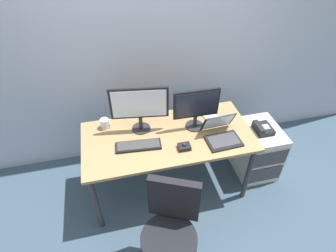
{
  "coord_description": "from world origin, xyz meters",
  "views": [
    {
      "loc": [
        -0.46,
        -1.92,
        2.54
      ],
      "look_at": [
        0.0,
        0.0,
        0.86
      ],
      "focal_mm": 30.17,
      "sensor_mm": 36.0,
      "label": 1
    }
  ],
  "objects_px": {
    "monitor_side": "(196,107)",
    "coffee_mug": "(105,123)",
    "file_cabinet": "(256,150)",
    "laptop": "(222,134)",
    "desk_phone": "(262,128)",
    "paper_notepad": "(213,118)",
    "office_chair": "(170,236)",
    "monitor_main": "(139,106)",
    "keyboard": "(139,146)",
    "trackball_mouse": "(184,147)"
  },
  "relations": [
    {
      "from": "trackball_mouse",
      "to": "monitor_main",
      "type": "bearing_deg",
      "value": 133.03
    },
    {
      "from": "trackball_mouse",
      "to": "file_cabinet",
      "type": "bearing_deg",
      "value": 13.53
    },
    {
      "from": "monitor_side",
      "to": "monitor_main",
      "type": "bearing_deg",
      "value": 170.7
    },
    {
      "from": "monitor_side",
      "to": "laptop",
      "type": "relative_size",
      "value": 1.32
    },
    {
      "from": "trackball_mouse",
      "to": "coffee_mug",
      "type": "relative_size",
      "value": 1.1
    },
    {
      "from": "monitor_main",
      "to": "trackball_mouse",
      "type": "bearing_deg",
      "value": -46.97
    },
    {
      "from": "office_chair",
      "to": "trackball_mouse",
      "type": "relative_size",
      "value": 8.58
    },
    {
      "from": "laptop",
      "to": "coffee_mug",
      "type": "bearing_deg",
      "value": 158.78
    },
    {
      "from": "office_chair",
      "to": "file_cabinet",
      "type": "bearing_deg",
      "value": 35.0
    },
    {
      "from": "monitor_main",
      "to": "keyboard",
      "type": "relative_size",
      "value": 1.27
    },
    {
      "from": "coffee_mug",
      "to": "paper_notepad",
      "type": "distance_m",
      "value": 1.07
    },
    {
      "from": "file_cabinet",
      "to": "trackball_mouse",
      "type": "height_order",
      "value": "trackball_mouse"
    },
    {
      "from": "monitor_main",
      "to": "trackball_mouse",
      "type": "relative_size",
      "value": 4.84
    },
    {
      "from": "monitor_side",
      "to": "coffee_mug",
      "type": "height_order",
      "value": "monitor_side"
    },
    {
      "from": "monitor_side",
      "to": "paper_notepad",
      "type": "relative_size",
      "value": 2.1
    },
    {
      "from": "office_chair",
      "to": "coffee_mug",
      "type": "relative_size",
      "value": 9.44
    },
    {
      "from": "monitor_main",
      "to": "paper_notepad",
      "type": "distance_m",
      "value": 0.78
    },
    {
      "from": "desk_phone",
      "to": "paper_notepad",
      "type": "height_order",
      "value": "paper_notepad"
    },
    {
      "from": "file_cabinet",
      "to": "monitor_side",
      "type": "relative_size",
      "value": 1.36
    },
    {
      "from": "office_chair",
      "to": "keyboard",
      "type": "height_order",
      "value": "office_chair"
    },
    {
      "from": "office_chair",
      "to": "monitor_side",
      "type": "xyz_separation_m",
      "value": [
        0.46,
        0.89,
        0.55
      ]
    },
    {
      "from": "desk_phone",
      "to": "monitor_main",
      "type": "relative_size",
      "value": 0.38
    },
    {
      "from": "monitor_side",
      "to": "keyboard",
      "type": "distance_m",
      "value": 0.64
    },
    {
      "from": "monitor_main",
      "to": "keyboard",
      "type": "height_order",
      "value": "monitor_main"
    },
    {
      "from": "office_chair",
      "to": "monitor_main",
      "type": "relative_size",
      "value": 1.77
    },
    {
      "from": "file_cabinet",
      "to": "trackball_mouse",
      "type": "xyz_separation_m",
      "value": [
        -0.92,
        -0.22,
        0.47
      ]
    },
    {
      "from": "laptop",
      "to": "paper_notepad",
      "type": "height_order",
      "value": "laptop"
    },
    {
      "from": "office_chair",
      "to": "coffee_mug",
      "type": "bearing_deg",
      "value": 109.84
    },
    {
      "from": "file_cabinet",
      "to": "laptop",
      "type": "distance_m",
      "value": 0.75
    },
    {
      "from": "coffee_mug",
      "to": "monitor_main",
      "type": "bearing_deg",
      "value": -17.1
    },
    {
      "from": "desk_phone",
      "to": "monitor_side",
      "type": "height_order",
      "value": "monitor_side"
    },
    {
      "from": "keyboard",
      "to": "office_chair",
      "type": "bearing_deg",
      "value": -80.94
    },
    {
      "from": "monitor_main",
      "to": "coffee_mug",
      "type": "height_order",
      "value": "monitor_main"
    },
    {
      "from": "monitor_main",
      "to": "coffee_mug",
      "type": "distance_m",
      "value": 0.42
    },
    {
      "from": "laptop",
      "to": "paper_notepad",
      "type": "distance_m",
      "value": 0.29
    },
    {
      "from": "keyboard",
      "to": "monitor_side",
      "type": "bearing_deg",
      "value": 14.76
    },
    {
      "from": "file_cabinet",
      "to": "office_chair",
      "type": "height_order",
      "value": "office_chair"
    },
    {
      "from": "office_chair",
      "to": "monitor_side",
      "type": "distance_m",
      "value": 1.14
    },
    {
      "from": "office_chair",
      "to": "laptop",
      "type": "xyz_separation_m",
      "value": [
        0.65,
        0.67,
        0.37
      ]
    },
    {
      "from": "desk_phone",
      "to": "paper_notepad",
      "type": "xyz_separation_m",
      "value": [
        -0.51,
        0.14,
        0.12
      ]
    },
    {
      "from": "monitor_side",
      "to": "laptop",
      "type": "xyz_separation_m",
      "value": [
        0.19,
        -0.22,
        -0.19
      ]
    },
    {
      "from": "desk_phone",
      "to": "office_chair",
      "type": "xyz_separation_m",
      "value": [
        -1.19,
        -0.82,
        -0.2
      ]
    },
    {
      "from": "laptop",
      "to": "coffee_mug",
      "type": "height_order",
      "value": "laptop"
    },
    {
      "from": "file_cabinet",
      "to": "laptop",
      "type": "relative_size",
      "value": 1.8
    },
    {
      "from": "monitor_side",
      "to": "coffee_mug",
      "type": "distance_m",
      "value": 0.89
    },
    {
      "from": "office_chair",
      "to": "monitor_main",
      "type": "xyz_separation_m",
      "value": [
        -0.05,
        0.97,
        0.59
      ]
    },
    {
      "from": "laptop",
      "to": "coffee_mug",
      "type": "relative_size",
      "value": 3.31
    },
    {
      "from": "desk_phone",
      "to": "laptop",
      "type": "distance_m",
      "value": 0.58
    },
    {
      "from": "keyboard",
      "to": "laptop",
      "type": "distance_m",
      "value": 0.77
    },
    {
      "from": "file_cabinet",
      "to": "laptop",
      "type": "height_order",
      "value": "laptop"
    }
  ]
}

